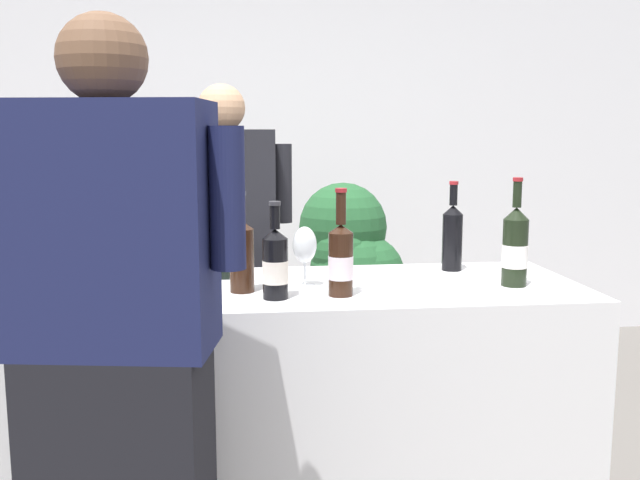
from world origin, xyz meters
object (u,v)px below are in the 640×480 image
object	(u,v)px
wine_bottle_4	(226,242)
wine_bottle_8	(341,259)
wine_bottle_7	(452,235)
wine_bottle_6	(515,247)
wine_bottle_1	(275,264)
ice_bucket	(117,250)
wine_bottle_5	(242,254)
wine_glass	(305,247)
person_server	(225,285)
potted_shrub	(352,272)
person_guest	(118,395)
wine_bottle_2	(141,266)
wine_bottle_0	(189,244)

from	to	relation	value
wine_bottle_4	wine_bottle_8	xyz separation A→B (m)	(0.35, -0.31, -0.01)
wine_bottle_7	wine_bottle_6	bearing A→B (deg)	-66.42
wine_bottle_1	ice_bucket	distance (m)	0.57
wine_bottle_5	wine_bottle_6	xyz separation A→B (m)	(0.88, -0.01, 0.01)
wine_bottle_6	ice_bucket	size ratio (longest dim) A/B	1.51
wine_bottle_5	wine_bottle_7	distance (m)	0.80
wine_glass	ice_bucket	distance (m)	0.62
wine_bottle_6	person_server	size ratio (longest dim) A/B	0.22
wine_bottle_1	potted_shrub	size ratio (longest dim) A/B	0.25
ice_bucket	person_guest	size ratio (longest dim) A/B	0.14
wine_bottle_4	potted_shrub	size ratio (longest dim) A/B	0.28
wine_bottle_2	wine_glass	world-z (taller)	wine_bottle_2
wine_bottle_1	wine_bottle_4	distance (m)	0.36
wine_bottle_8	person_guest	distance (m)	0.79
wine_bottle_1	wine_bottle_0	bearing A→B (deg)	140.51
wine_bottle_0	wine_bottle_8	size ratio (longest dim) A/B	1.08
person_guest	wine_glass	bearing A→B (deg)	50.37
wine_bottle_5	wine_bottle_7	size ratio (longest dim) A/B	0.97
wine_bottle_4	person_guest	distance (m)	0.85
wine_bottle_5	potted_shrub	distance (m)	1.57
wine_bottle_6	potted_shrub	bearing A→B (deg)	101.78
ice_bucket	person_server	world-z (taller)	person_server
wine_bottle_0	wine_bottle_8	xyz separation A→B (m)	(0.47, -0.20, -0.02)
wine_bottle_6	person_server	world-z (taller)	person_server
wine_bottle_5	person_guest	world-z (taller)	person_guest
wine_bottle_1	wine_bottle_6	world-z (taller)	wine_bottle_6
wine_bottle_1	wine_bottle_2	bearing A→B (deg)	179.10
wine_bottle_5	person_server	distance (m)	0.82
wine_bottle_2	wine_bottle_7	distance (m)	1.12
wine_bottle_4	wine_bottle_2	bearing A→B (deg)	-126.76
wine_bottle_1	ice_bucket	bearing A→B (deg)	152.02
wine_bottle_7	potted_shrub	world-z (taller)	wine_bottle_7
person_server	potted_shrub	xyz separation A→B (m)	(0.65, 0.64, -0.09)
wine_bottle_0	person_server	bearing A→B (deg)	81.49
wine_bottle_0	wine_bottle_1	size ratio (longest dim) A/B	1.21
wine_bottle_0	wine_glass	distance (m)	0.38
wine_bottle_4	wine_bottle_0	bearing A→B (deg)	-135.85
wine_bottle_1	wine_bottle_5	size ratio (longest dim) A/B	0.93
wine_bottle_8	potted_shrub	size ratio (longest dim) A/B	0.28
wine_bottle_7	potted_shrub	bearing A→B (deg)	98.71
wine_bottle_2	wine_bottle_7	xyz separation A→B (m)	(1.06, 0.36, 0.02)
wine_bottle_4	wine_bottle_7	distance (m)	0.81
wine_glass	wine_bottle_6	bearing A→B (deg)	-6.12
wine_bottle_1	person_guest	world-z (taller)	person_guest
wine_bottle_7	ice_bucket	size ratio (longest dim) A/B	1.39
wine_bottle_4	wine_glass	distance (m)	0.31
wine_bottle_6	wine_bottle_7	world-z (taller)	wine_bottle_6
wine_glass	person_guest	bearing A→B (deg)	-129.63
wine_bottle_2	wine_bottle_6	bearing A→B (deg)	4.05
person_guest	potted_shrub	xyz separation A→B (m)	(0.88, 1.96, -0.12)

